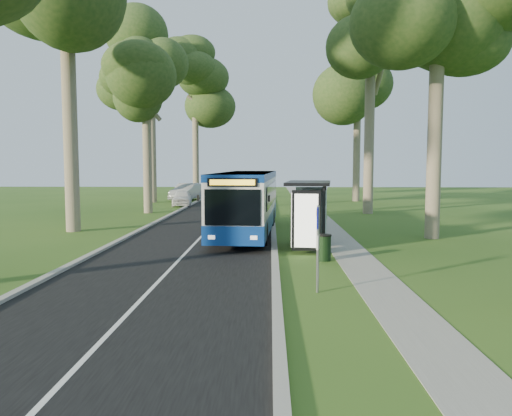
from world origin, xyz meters
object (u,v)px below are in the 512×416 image
(litter_bin, at_px, (324,247))
(car_silver, at_px, (187,192))
(car_white, at_px, (182,198))
(bus, at_px, (247,202))
(bus_shelter, at_px, (313,202))
(bus_stop_sign, at_px, (318,238))

(litter_bin, distance_m, car_silver, 31.73)
(car_white, bearing_deg, bus, -77.29)
(bus, distance_m, car_white, 18.29)
(bus, xyz_separation_m, bus_shelter, (2.90, -4.66, 0.37))
(car_silver, bearing_deg, litter_bin, -58.27)
(bus, relative_size, bus_shelter, 3.43)
(bus, relative_size, car_white, 3.00)
(litter_bin, bearing_deg, bus, 114.43)
(car_white, bearing_deg, car_silver, 87.78)
(bus_shelter, bearing_deg, bus, 129.14)
(bus, height_order, litter_bin, bus)
(bus, xyz_separation_m, car_white, (-6.34, 17.13, -0.94))
(bus_stop_sign, relative_size, car_white, 0.61)
(bus_shelter, distance_m, litter_bin, 2.69)
(bus_stop_sign, bearing_deg, car_silver, 118.13)
(bus_stop_sign, bearing_deg, bus_shelter, 99.32)
(car_white, height_order, car_silver, car_silver)
(bus_stop_sign, height_order, car_silver, bus_stop_sign)
(bus_stop_sign, xyz_separation_m, car_white, (-8.80, 28.58, -0.83))
(car_silver, bearing_deg, bus, -60.14)
(bus_shelter, relative_size, litter_bin, 3.59)
(bus, distance_m, bus_shelter, 5.50)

